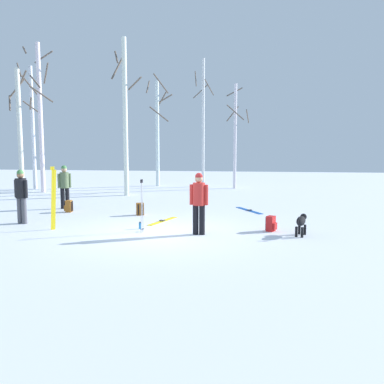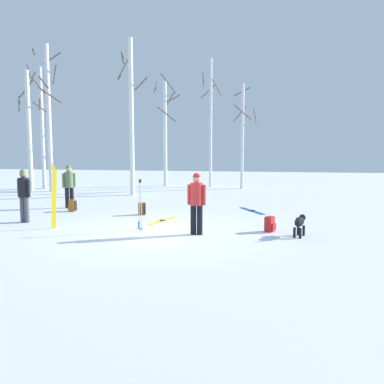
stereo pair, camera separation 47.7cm
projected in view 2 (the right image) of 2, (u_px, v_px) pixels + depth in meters
name	position (u px, v px, depth m)	size (l,w,h in m)	color
ground_plane	(158.00, 232.00, 11.32)	(60.00, 60.00, 0.00)	white
person_0	(197.00, 199.00, 10.93)	(0.52, 0.34, 1.72)	black
person_1	(69.00, 183.00, 15.85)	(0.46, 0.34, 1.72)	black
person_2	(24.00, 192.00, 12.74)	(0.51, 0.34, 1.72)	#4C4C56
dog	(300.00, 222.00, 10.75)	(0.40, 0.86, 0.57)	black
ski_pair_planted_0	(54.00, 198.00, 11.76)	(0.17, 0.16, 1.86)	yellow
ski_pair_lying_0	(252.00, 211.00, 15.13)	(1.04, 1.67, 0.05)	blue
ski_pair_lying_1	(163.00, 221.00, 13.05)	(0.69, 1.66, 0.05)	yellow
ski_poles_0	(140.00, 204.00, 11.36)	(0.07, 0.24, 1.51)	#B2B2BC
backpack_0	(72.00, 206.00, 15.05)	(0.31, 0.28, 0.44)	#99591E
backpack_1	(142.00, 209.00, 14.26)	(0.32, 0.34, 0.44)	#99591E
backpack_2	(270.00, 224.00, 11.36)	(0.34, 0.32, 0.44)	red
water_bottle_0	(139.00, 225.00, 11.83)	(0.07, 0.07, 0.21)	#1E72BF
birch_tree_0	(42.00, 126.00, 23.17)	(1.60, 1.00, 7.24)	silver
birch_tree_1	(29.00, 128.00, 21.87)	(1.53, 1.52, 6.64)	silver
birch_tree_2	(49.00, 115.00, 21.44)	(1.77, 1.54, 7.89)	white
birch_tree_3	(131.00, 115.00, 19.87)	(1.49, 1.42, 7.77)	white
birch_tree_4	(165.00, 130.00, 24.93)	(1.58, 1.75, 6.86)	silver
birch_tree_5	(211.00, 121.00, 24.28)	(1.32, 1.32, 7.77)	silver
birch_tree_6	(243.00, 134.00, 23.24)	(1.37, 1.46, 6.11)	silver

